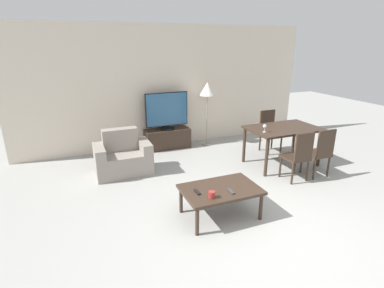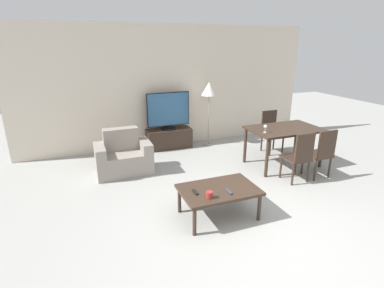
# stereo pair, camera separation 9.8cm
# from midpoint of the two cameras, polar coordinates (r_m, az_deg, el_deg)

# --- Properties ---
(ground_plane) EXTENTS (18.00, 18.00, 0.00)m
(ground_plane) POSITION_cam_midpoint_polar(r_m,az_deg,el_deg) (4.04, 13.98, -16.85)
(ground_plane) COLOR #9E9E99
(wall_back) EXTENTS (6.81, 0.06, 2.70)m
(wall_back) POSITION_cam_midpoint_polar(r_m,az_deg,el_deg) (6.92, -4.78, 10.74)
(wall_back) COLOR beige
(wall_back) RESTS_ON ground_plane
(armchair) EXTENTS (1.00, 0.62, 0.81)m
(armchair) POSITION_cam_midpoint_polar(r_m,az_deg,el_deg) (5.67, -13.50, -2.60)
(armchair) COLOR gray
(armchair) RESTS_ON ground_plane
(tv_stand) EXTENTS (1.02, 0.39, 0.45)m
(tv_stand) POSITION_cam_midpoint_polar(r_m,az_deg,el_deg) (6.88, -5.09, 1.04)
(tv_stand) COLOR #38281E
(tv_stand) RESTS_ON ground_plane
(tv) EXTENTS (0.97, 0.32, 0.83)m
(tv) POSITION_cam_midpoint_polar(r_m,az_deg,el_deg) (6.71, -5.24, 6.25)
(tv) COLOR black
(tv) RESTS_ON tv_stand
(coffee_table) EXTENTS (1.05, 0.69, 0.43)m
(coffee_table) POSITION_cam_midpoint_polar(r_m,az_deg,el_deg) (4.16, 4.77, -8.94)
(coffee_table) COLOR #38281E
(coffee_table) RESTS_ON ground_plane
(dining_table) EXTENTS (1.36, 0.87, 0.76)m
(dining_table) POSITION_cam_midpoint_polar(r_m,az_deg,el_deg) (6.05, 16.50, 2.23)
(dining_table) COLOR #38281E
(dining_table) RESTS_ON ground_plane
(dining_chair_near) EXTENTS (0.40, 0.40, 0.91)m
(dining_chair_near) POSITION_cam_midpoint_polar(r_m,az_deg,el_deg) (5.42, 19.18, -1.91)
(dining_chair_near) COLOR #38281E
(dining_chair_near) RESTS_ON ground_plane
(dining_chair_far) EXTENTS (0.40, 0.40, 0.91)m
(dining_chair_far) POSITION_cam_midpoint_polar(r_m,az_deg,el_deg) (6.81, 14.10, 2.73)
(dining_chair_far) COLOR #38281E
(dining_chair_far) RESTS_ON ground_plane
(dining_chair_near_right) EXTENTS (0.40, 0.40, 0.91)m
(dining_chair_near_right) POSITION_cam_midpoint_polar(r_m,az_deg,el_deg) (5.74, 22.79, -1.22)
(dining_chair_near_right) COLOR #38281E
(dining_chair_near_right) RESTS_ON ground_plane
(floor_lamp) EXTENTS (0.35, 0.35, 1.47)m
(floor_lamp) POSITION_cam_midpoint_polar(r_m,az_deg,el_deg) (6.86, 2.53, 9.97)
(floor_lamp) COLOR gray
(floor_lamp) RESTS_ON ground_plane
(remote_primary) EXTENTS (0.04, 0.15, 0.02)m
(remote_primary) POSITION_cam_midpoint_polar(r_m,az_deg,el_deg) (4.05, 6.73, -8.94)
(remote_primary) COLOR #38383D
(remote_primary) RESTS_ON coffee_table
(remote_secondary) EXTENTS (0.04, 0.15, 0.02)m
(remote_secondary) POSITION_cam_midpoint_polar(r_m,az_deg,el_deg) (4.01, 0.29, -9.13)
(remote_secondary) COLOR black
(remote_secondary) RESTS_ON coffee_table
(cup_white_near) EXTENTS (0.09, 0.09, 0.09)m
(cup_white_near) POSITION_cam_midpoint_polar(r_m,az_deg,el_deg) (3.88, 3.04, -9.62)
(cup_white_near) COLOR maroon
(cup_white_near) RESTS_ON coffee_table
(wine_glass_left) EXTENTS (0.07, 0.07, 0.15)m
(wine_glass_left) POSITION_cam_midpoint_polar(r_m,az_deg,el_deg) (5.60, 13.20, 3.22)
(wine_glass_left) COLOR silver
(wine_glass_left) RESTS_ON dining_table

